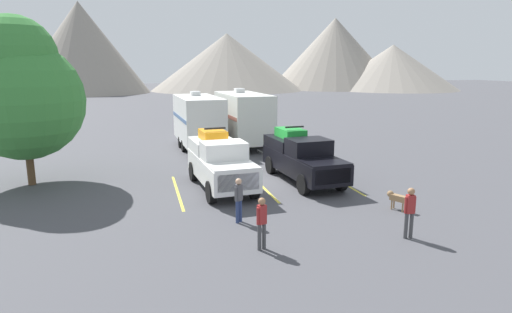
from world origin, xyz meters
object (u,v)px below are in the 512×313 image
camper_trailer_b (243,117)px  person_b (262,220)px  camper_trailer_a (198,119)px  dog (396,198)px  person_a (239,197)px  person_c (410,209)px  pickup_truck_b (301,156)px  pickup_truck_a (220,161)px

camper_trailer_b → person_b: 17.31m
camper_trailer_a → dog: (5.75, -14.64, -1.51)m
person_a → person_c: person_c is taller
person_a → person_c: bearing=-29.6°
pickup_truck_b → person_c: 7.79m
camper_trailer_a → person_c: (4.52, -17.26, -1.02)m
person_a → dog: size_ratio=1.86×
pickup_truck_b → person_c: size_ratio=3.52×
person_b → pickup_truck_a: bearing=89.9°
person_c → dog: 2.93m
pickup_truck_a → camper_trailer_a: (0.34, 9.78, 0.76)m
dog → camper_trailer_a: bearing=111.4°
camper_trailer_b → dog: (2.64, -14.69, -1.59)m
pickup_truck_a → person_a: pickup_truck_a is taller
camper_trailer_b → camper_trailer_a: bearing=-179.1°
pickup_truck_a → camper_trailer_a: camper_trailer_a is taller
pickup_truck_a → person_c: (4.86, -7.47, -0.26)m
camper_trailer_b → person_a: bearing=-104.0°
pickup_truck_a → pickup_truck_b: 4.08m
person_c → person_a: bearing=150.4°
pickup_truck_a → camper_trailer_b: size_ratio=0.73×
person_a → pickup_truck_b: bearing=49.1°
pickup_truck_b → camper_trailer_b: 9.62m
person_a → person_c: size_ratio=0.96×
pickup_truck_b → camper_trailer_a: size_ratio=0.80×
camper_trailer_a → dog: size_ratio=8.54×
pickup_truck_b → dog: size_ratio=6.84×
camper_trailer_b → person_a: 14.93m
camper_trailer_b → person_c: camper_trailer_b is taller
pickup_truck_b → camper_trailer_a: 10.25m
pickup_truck_a → camper_trailer_a: size_ratio=0.75×
pickup_truck_b → dog: bearing=-68.6°
pickup_truck_b → person_b: bearing=-119.0°
pickup_truck_a → person_c: bearing=-57.0°
pickup_truck_b → camper_trailer_a: (-3.73, 9.51, 0.81)m
pickup_truck_a → dog: 7.82m
camper_trailer_a → person_b: 16.91m
camper_trailer_b → person_c: (1.42, -17.30, -1.10)m
pickup_truck_b → person_c: (0.79, -7.75, -0.21)m
person_c → person_b: bearing=175.5°
person_a → person_c: (5.02, -2.86, 0.04)m
person_a → dog: 6.27m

